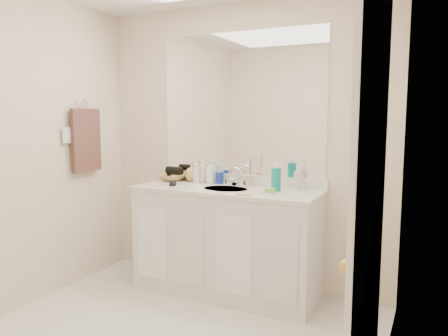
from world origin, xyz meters
TOP-DOWN VIEW (x-y plane):
  - wall_back at (0.00, 1.30)m, footprint 2.60×0.02m
  - wall_left at (-1.30, 0.00)m, footprint 0.02×2.60m
  - wall_right at (1.30, 0.00)m, footprint 0.02×2.60m
  - vanity_cabinet at (0.00, 1.02)m, footprint 1.50×0.55m
  - countertop at (0.00, 1.02)m, footprint 1.52×0.57m
  - backsplash at (0.00, 1.29)m, footprint 1.52×0.03m
  - sink_basin at (0.00, 1.00)m, footprint 0.37×0.37m
  - faucet at (0.00, 1.18)m, footprint 0.02×0.02m
  - mirror at (0.00, 1.29)m, footprint 1.48×0.01m
  - blue_mug at (-0.16, 1.21)m, footprint 0.08×0.08m
  - tan_cup at (0.14, 1.17)m, footprint 0.08×0.08m
  - toothbrush at (0.15, 1.17)m, footprint 0.02×0.04m
  - mouthwash_bottle at (0.40, 1.08)m, footprint 0.08×0.08m
  - clear_pump_bottle at (0.54, 1.19)m, footprint 0.07×0.07m
  - soap_dish at (0.40, 0.95)m, footprint 0.11×0.09m
  - green_soap at (0.40, 0.95)m, footprint 0.08×0.06m
  - orange_comb at (0.25, 0.80)m, footprint 0.12×0.04m
  - dark_jar at (-0.46, 0.93)m, footprint 0.08×0.08m
  - extra_white_bottle at (-0.35, 1.13)m, footprint 0.06×0.06m
  - soap_bottle_white at (-0.25, 1.20)m, footprint 0.10×0.10m
  - soap_bottle_cream at (-0.34, 1.22)m, footprint 0.11×0.11m
  - soap_bottle_yellow at (-0.44, 1.22)m, footprint 0.18×0.18m
  - wicker_basket at (-0.62, 1.18)m, footprint 0.29×0.29m
  - hair_dryer at (-0.60, 1.18)m, footprint 0.16×0.09m
  - towel_ring at (-1.27, 0.77)m, footprint 0.01×0.11m
  - hand_towel at (-1.25, 0.77)m, footprint 0.04×0.32m
  - switch_plate at (-1.27, 0.57)m, footprint 0.01×0.08m
  - door at (1.29, -0.30)m, footprint 0.02×0.82m

SIDE VIEW (x-z plane):
  - vanity_cabinet at x=0.00m, z-range 0.00..0.85m
  - countertop at x=0.00m, z-range 0.85..0.88m
  - sink_basin at x=0.00m, z-range 0.86..0.88m
  - orange_comb at x=0.25m, z-range 0.88..0.89m
  - soap_dish at x=0.40m, z-range 0.88..0.89m
  - dark_jar at x=-0.46m, z-range 0.88..0.92m
  - green_soap at x=0.40m, z-range 0.89..0.92m
  - wicker_basket at x=-0.62m, z-range 0.88..0.94m
  - backsplash at x=0.00m, z-range 0.88..0.96m
  - tan_cup at x=0.14m, z-range 0.88..0.98m
  - blue_mug at x=-0.16m, z-range 0.88..0.98m
  - faucet at x=0.00m, z-range 0.88..0.99m
  - clear_pump_bottle at x=0.54m, z-range 0.88..1.03m
  - extra_white_bottle at x=-0.35m, z-range 0.88..1.05m
  - soap_bottle_yellow at x=-0.44m, z-range 0.88..1.05m
  - mouthwash_bottle at x=0.40m, z-range 0.88..1.06m
  - hair_dryer at x=-0.60m, z-range 0.93..1.01m
  - soap_bottle_white at x=-0.25m, z-range 0.88..1.07m
  - soap_bottle_cream at x=-0.34m, z-range 0.88..1.08m
  - door at x=1.29m, z-range 0.00..2.00m
  - toothbrush at x=0.15m, z-range 0.93..1.13m
  - wall_back at x=0.00m, z-range 0.00..2.40m
  - wall_left at x=-1.30m, z-range 0.00..2.40m
  - wall_right at x=1.30m, z-range 0.00..2.40m
  - hand_towel at x=-1.25m, z-range 0.98..1.52m
  - switch_plate at x=-1.27m, z-range 1.24..1.36m
  - towel_ring at x=-1.27m, z-range 1.49..1.61m
  - mirror at x=0.00m, z-range 0.96..2.16m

